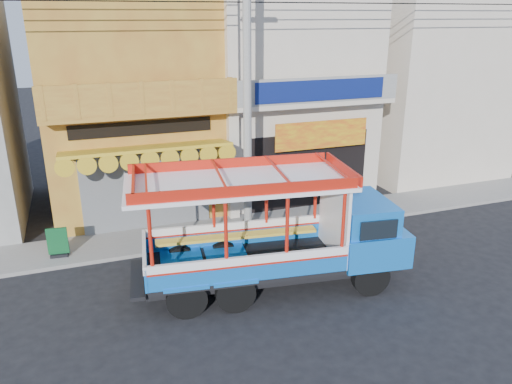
{
  "coord_description": "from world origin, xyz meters",
  "views": [
    {
      "loc": [
        -5.89,
        -11.02,
        6.96
      ],
      "look_at": [
        -1.01,
        2.5,
        1.84
      ],
      "focal_mm": 35.0,
      "sensor_mm": 36.0,
      "label": 1
    }
  ],
  "objects_px": {
    "utility_pole": "(252,83)",
    "songthaew_truck": "(291,230)",
    "potted_plant_a": "(351,199)",
    "potted_plant_c": "(350,196)",
    "green_sign": "(58,245)"
  },
  "relations": [
    {
      "from": "songthaew_truck",
      "to": "utility_pole",
      "type": "bearing_deg",
      "value": 88.62
    },
    {
      "from": "green_sign",
      "to": "songthaew_truck",
      "type": "bearing_deg",
      "value": -31.78
    },
    {
      "from": "songthaew_truck",
      "to": "potted_plant_a",
      "type": "bearing_deg",
      "value": 43.43
    },
    {
      "from": "utility_pole",
      "to": "potted_plant_a",
      "type": "height_order",
      "value": "utility_pole"
    },
    {
      "from": "utility_pole",
      "to": "potted_plant_a",
      "type": "distance_m",
      "value": 6.02
    },
    {
      "from": "utility_pole",
      "to": "green_sign",
      "type": "xyz_separation_m",
      "value": [
        -6.02,
        0.35,
        -4.53
      ]
    },
    {
      "from": "potted_plant_a",
      "to": "potted_plant_c",
      "type": "height_order",
      "value": "potted_plant_a"
    },
    {
      "from": "green_sign",
      "to": "potted_plant_c",
      "type": "xyz_separation_m",
      "value": [
        10.29,
        0.69,
        0.04
      ]
    },
    {
      "from": "songthaew_truck",
      "to": "potted_plant_a",
      "type": "distance_m",
      "value": 5.76
    },
    {
      "from": "potted_plant_a",
      "to": "potted_plant_c",
      "type": "bearing_deg",
      "value": 27.22
    },
    {
      "from": "utility_pole",
      "to": "songthaew_truck",
      "type": "distance_m",
      "value": 4.77
    },
    {
      "from": "utility_pole",
      "to": "songthaew_truck",
      "type": "xyz_separation_m",
      "value": [
        -0.08,
        -3.33,
        -3.42
      ]
    },
    {
      "from": "utility_pole",
      "to": "songthaew_truck",
      "type": "bearing_deg",
      "value": -91.38
    },
    {
      "from": "potted_plant_c",
      "to": "songthaew_truck",
      "type": "bearing_deg",
      "value": -0.12
    },
    {
      "from": "green_sign",
      "to": "potted_plant_c",
      "type": "distance_m",
      "value": 10.31
    }
  ]
}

